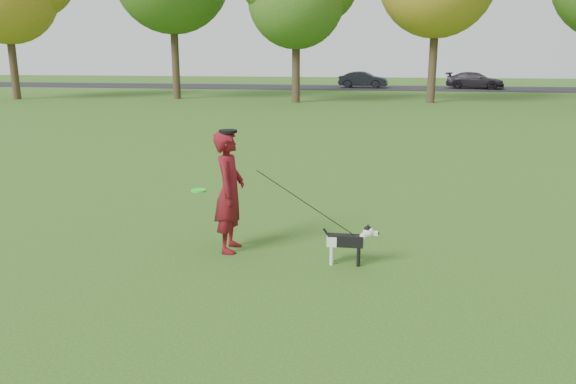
% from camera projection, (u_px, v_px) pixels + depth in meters
% --- Properties ---
extents(ground, '(120.00, 120.00, 0.00)m').
position_uv_depth(ground, '(323.00, 247.00, 8.80)').
color(ground, '#285116').
rests_on(ground, ground).
extents(road, '(120.00, 7.00, 0.02)m').
position_uv_depth(road, '(367.00, 88.00, 47.13)').
color(road, black).
rests_on(road, ground).
extents(man, '(0.46, 0.69, 1.86)m').
position_uv_depth(man, '(230.00, 192.00, 8.46)').
color(man, '#5C0D18').
rests_on(man, ground).
extents(dog, '(0.80, 0.16, 0.61)m').
position_uv_depth(dog, '(350.00, 240.00, 8.00)').
color(dog, black).
rests_on(dog, ground).
extents(car_mid, '(4.17, 1.94, 1.32)m').
position_uv_depth(car_mid, '(363.00, 80.00, 47.02)').
color(car_mid, black).
rests_on(car_mid, road).
extents(car_right, '(4.91, 3.12, 1.33)m').
position_uv_depth(car_right, '(475.00, 80.00, 45.68)').
color(car_right, black).
rests_on(car_right, road).
extents(man_held_items, '(2.50, 0.47, 1.46)m').
position_uv_depth(man_held_items, '(305.00, 203.00, 8.11)').
color(man_held_items, '#24FC1F').
rests_on(man_held_items, ground).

